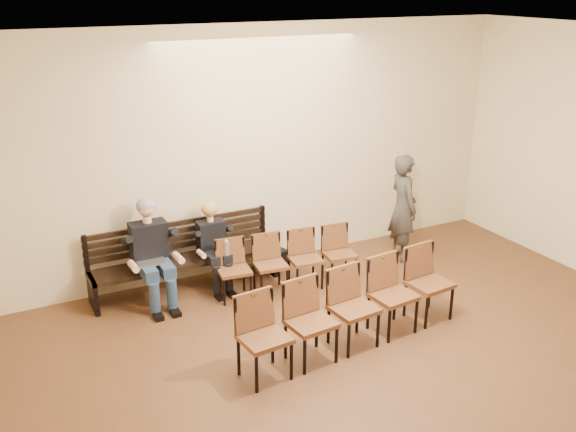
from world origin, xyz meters
The scene contains 10 objects.
room_walls centered at (0.00, 0.79, 2.54)m, with size 8.02×10.01×3.51m.
bench centered at (-1.31, 4.65, 0.23)m, with size 2.60×0.90×0.45m, color black.
seated_man centered at (-1.79, 4.53, 0.71)m, with size 0.59×0.82×1.42m, color black, non-canonical shape.
seated_woman centered at (-0.93, 4.53, 0.54)m, with size 0.46×0.64×1.08m, color black, non-canonical shape.
laptop centered at (-1.83, 4.41, 0.58)m, with size 0.36×0.28×0.26m, color silver.
water_bottle centered at (-0.85, 4.26, 0.56)m, with size 0.07×0.07×0.23m, color silver.
bag centered at (0.11, 4.75, 0.12)m, with size 0.34×0.23×0.25m, color black.
passerby centered at (1.96, 4.16, 0.94)m, with size 0.69×0.45×1.88m, color #36322C.
chair_row_front centered at (-0.06, 4.00, 0.40)m, with size 1.96×0.44×0.80m, color brown.
chair_row_back centered at (-0.05, 2.37, 0.47)m, with size 2.88×0.51×0.94m, color brown.
Camera 1 is at (-3.70, -3.10, 4.04)m, focal length 40.00 mm.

